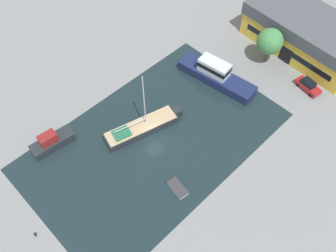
{
  "coord_description": "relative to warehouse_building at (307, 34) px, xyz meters",
  "views": [
    {
      "loc": [
        24.02,
        -20.72,
        46.84
      ],
      "look_at": [
        0.0,
        2.88,
        1.0
      ],
      "focal_mm": 40.0,
      "sensor_mm": 36.0,
      "label": 1
    }
  ],
  "objects": [
    {
      "name": "quay_tree_near_building",
      "position": [
        -2.62,
        -7.71,
        1.32
      ],
      "size": [
        4.47,
        4.47,
        6.93
      ],
      "color": "brown",
      "rests_on": "ground"
    },
    {
      "name": "small_dinghy",
      "position": [
        4.16,
        -36.53,
        -3.09
      ],
      "size": [
        3.35,
        2.06,
        0.53
      ],
      "rotation": [
        0.0,
        0.0,
        4.56
      ],
      "color": "white",
      "rests_on": "water_canal"
    },
    {
      "name": "warehouse_building",
      "position": [
        0.0,
        0.0,
        0.0
      ],
      "size": [
        22.31,
        11.92,
        6.63
      ],
      "rotation": [
        0.0,
        0.0,
        -0.06
      ],
      "color": "gold",
      "rests_on": "ground"
    },
    {
      "name": "sailboat_moored",
      "position": [
        -6.69,
        -33.3,
        -2.59
      ],
      "size": [
        5.72,
        12.87,
        11.49
      ],
      "rotation": [
        0.0,
        0.0,
        -0.26
      ],
      "color": "#23282D",
      "rests_on": "water_canal"
    },
    {
      "name": "mooring_bollard",
      "position": [
        -3.92,
        -54.14,
        -2.93
      ],
      "size": [
        0.29,
        0.29,
        0.8
      ],
      "color": "black",
      "rests_on": "ground"
    },
    {
      "name": "motor_cruiser",
      "position": [
        -5.84,
        -17.3,
        -1.97
      ],
      "size": [
        14.34,
        5.35,
        3.88
      ],
      "rotation": [
        0.0,
        0.0,
        1.7
      ],
      "color": "#19234C",
      "rests_on": "water_canal"
    },
    {
      "name": "cabin_boat",
      "position": [
        -13.92,
        -44.71,
        -2.31
      ],
      "size": [
        2.96,
        6.63,
        2.91
      ],
      "rotation": [
        0.0,
        0.0,
        -0.1
      ],
      "color": "#23282D",
      "rests_on": "water_canal"
    },
    {
      "name": "ground_plane",
      "position": [
        -3.97,
        -33.28,
        -3.36
      ],
      "size": [
        440.0,
        440.0,
        0.0
      ],
      "primitive_type": "plane",
      "color": "gray"
    },
    {
      "name": "parked_car",
      "position": [
        6.32,
        -7.92,
        -2.48
      ],
      "size": [
        4.67,
        2.48,
        1.77
      ],
      "rotation": [
        0.0,
        0.0,
        4.54
      ],
      "color": "maroon",
      "rests_on": "ground"
    },
    {
      "name": "water_canal",
      "position": [
        -3.97,
        -33.28,
        -3.36
      ],
      "size": [
        23.64,
        38.42,
        0.01
      ],
      "primitive_type": "cube",
      "color": "#19282D",
      "rests_on": "ground"
    }
  ]
}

